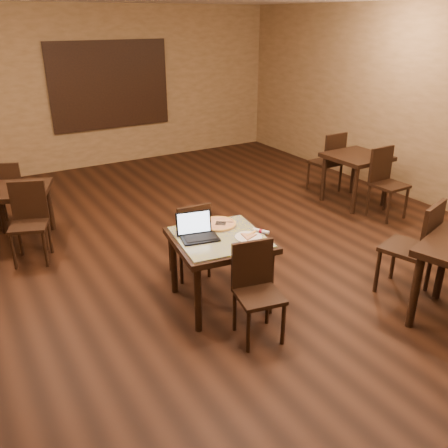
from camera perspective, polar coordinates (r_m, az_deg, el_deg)
ground at (r=5.66m, az=-0.83°, el=-5.59°), size 10.00×10.00×0.00m
wall_back at (r=9.68m, az=-16.48°, el=15.26°), size 8.00×0.02×3.00m
mural at (r=9.78m, az=-13.53°, el=15.93°), size 2.34×0.05×1.64m
tiled_table at (r=4.76m, az=-0.50°, el=-2.61°), size 1.04×1.04×0.76m
chair_main_near at (r=4.38m, az=3.85°, el=-7.32°), size 0.47×0.47×0.92m
chair_main_far at (r=5.31m, az=-3.93°, el=-1.46°), size 0.42×0.42×0.92m
laptop at (r=4.68m, az=-3.28°, el=-0.84°), size 0.40×0.35×0.24m
plate at (r=4.68m, az=2.94°, el=-1.61°), size 0.27×0.27×0.01m
pizza_slice at (r=4.67m, az=2.95°, el=-1.45°), size 0.24×0.24×0.02m
pizza_pan at (r=4.96m, az=-0.71°, el=-0.13°), size 0.38×0.38×0.01m
pizza_whole at (r=4.95m, az=-0.71°, el=0.03°), size 0.38×0.38×0.03m
spatula at (r=4.94m, az=-0.39°, el=0.08°), size 0.26×0.23×0.01m
napkin_roll at (r=4.80m, az=4.47°, el=-0.85°), size 0.12×0.17×0.04m
other_table_a at (r=7.76m, az=15.61°, el=7.06°), size 0.86×0.86×0.79m
other_table_a_chair_near at (r=7.41m, az=18.82°, el=5.22°), size 0.45×0.45×1.03m
other_table_a_chair_far at (r=8.19m, az=12.58°, el=7.63°), size 0.45×0.45×1.03m
other_table_b at (r=6.69m, az=-23.59°, el=2.94°), size 1.03×1.03×0.75m
other_table_b_chair_near at (r=6.18m, az=-22.38°, el=0.77°), size 0.54×0.54×0.97m
other_table_b_chair_far at (r=7.25m, az=-24.43°, el=3.68°), size 0.54×0.54×0.97m
other_table_c_chair_far at (r=5.31m, az=22.23°, el=-2.22°), size 0.58×0.58×1.08m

